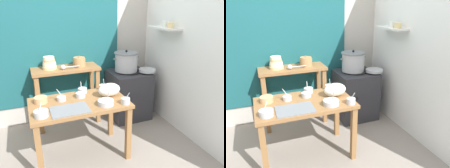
# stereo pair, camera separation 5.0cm
# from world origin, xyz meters

# --- Properties ---
(ground_plane) EXTENTS (9.00, 9.00, 0.00)m
(ground_plane) POSITION_xyz_m (0.00, 0.00, 0.00)
(ground_plane) COLOR gray
(wall_back) EXTENTS (4.40, 0.12, 2.60)m
(wall_back) POSITION_xyz_m (0.08, 1.10, 1.30)
(wall_back) COLOR #B2ADA3
(wall_back) RESTS_ON ground
(wall_right) EXTENTS (0.30, 3.20, 2.60)m
(wall_right) POSITION_xyz_m (1.40, 0.20, 1.30)
(wall_right) COLOR white
(wall_right) RESTS_ON ground
(prep_table) EXTENTS (1.10, 0.66, 0.72)m
(prep_table) POSITION_xyz_m (-0.13, -0.01, 0.61)
(prep_table) COLOR olive
(prep_table) RESTS_ON ground
(back_shelf_table) EXTENTS (0.96, 0.40, 0.90)m
(back_shelf_table) POSITION_xyz_m (-0.10, 0.83, 0.68)
(back_shelf_table) COLOR olive
(back_shelf_table) RESTS_ON ground
(stove_block) EXTENTS (0.60, 0.61, 0.78)m
(stove_block) POSITION_xyz_m (0.86, 0.70, 0.38)
(stove_block) COLOR #2D2D33
(stove_block) RESTS_ON ground
(steamer_pot) EXTENTS (0.42, 0.37, 0.33)m
(steamer_pot) POSITION_xyz_m (0.82, 0.72, 0.93)
(steamer_pot) COLOR #B7BABF
(steamer_pot) RESTS_ON stove_block
(clay_pot) EXTENTS (0.18, 0.18, 0.16)m
(clay_pot) POSITION_xyz_m (0.10, 0.83, 0.97)
(clay_pot) COLOR #A37A4C
(clay_pot) RESTS_ON back_shelf_table
(bowl_stack_enamel) EXTENTS (0.20, 0.20, 0.18)m
(bowl_stack_enamel) POSITION_xyz_m (-0.32, 0.86, 0.98)
(bowl_stack_enamel) COLOR #E5C684
(bowl_stack_enamel) RESTS_ON back_shelf_table
(ladle) EXTENTS (0.27, 0.07, 0.07)m
(ladle) POSITION_xyz_m (-0.14, 0.74, 0.94)
(ladle) COLOR #B7BABF
(ladle) RESTS_ON back_shelf_table
(serving_tray) EXTENTS (0.40, 0.28, 0.01)m
(serving_tray) POSITION_xyz_m (-0.27, -0.18, 0.72)
(serving_tray) COLOR slate
(serving_tray) RESTS_ON prep_table
(plastic_bag) EXTENTS (0.27, 0.17, 0.16)m
(plastic_bag) POSITION_xyz_m (0.25, 0.01, 0.80)
(plastic_bag) COLOR silver
(plastic_bag) RESTS_ON prep_table
(wide_pan) EXTENTS (0.26, 0.26, 0.04)m
(wide_pan) POSITION_xyz_m (1.10, 0.56, 0.80)
(wide_pan) COLOR #B7BABF
(wide_pan) RESTS_ON stove_block
(prep_bowl_0) EXTENTS (0.11, 0.11, 0.14)m
(prep_bowl_0) POSITION_xyz_m (-0.02, 0.23, 0.76)
(prep_bowl_0) COLOR #B7BABF
(prep_bowl_0) RESTS_ON prep_table
(prep_bowl_1) EXTENTS (0.15, 0.15, 0.07)m
(prep_bowl_1) POSITION_xyz_m (-0.53, 0.13, 0.76)
(prep_bowl_1) COLOR tan
(prep_bowl_1) RESTS_ON prep_table
(prep_bowl_2) EXTENTS (0.12, 0.12, 0.05)m
(prep_bowl_2) POSITION_xyz_m (-0.08, 0.12, 0.75)
(prep_bowl_2) COLOR #B7BABF
(prep_bowl_2) RESTS_ON prep_table
(prep_bowl_3) EXTENTS (0.10, 0.10, 0.16)m
(prep_bowl_3) POSITION_xyz_m (0.26, 0.24, 0.76)
(prep_bowl_3) COLOR #B7D1AD
(prep_bowl_3) RESTS_ON prep_table
(prep_bowl_4) EXTENTS (0.18, 0.18, 0.18)m
(prep_bowl_4) POSITION_xyz_m (0.13, -0.20, 0.75)
(prep_bowl_4) COLOR #B7BABF
(prep_bowl_4) RESTS_ON prep_table
(prep_bowl_5) EXTENTS (0.10, 0.10, 0.14)m
(prep_bowl_5) POSITION_xyz_m (0.34, -0.26, 0.76)
(prep_bowl_5) COLOR #B7BABF
(prep_bowl_5) RESTS_ON prep_table
(prep_bowl_6) EXTENTS (0.14, 0.14, 0.14)m
(prep_bowl_6) POSITION_xyz_m (-0.56, -0.21, 0.76)
(prep_bowl_6) COLOR #B7BABF
(prep_bowl_6) RESTS_ON prep_table
(prep_bowl_7) EXTENTS (0.10, 0.10, 0.15)m
(prep_bowl_7) POSITION_xyz_m (-0.31, 0.10, 0.75)
(prep_bowl_7) COLOR #B7BABF
(prep_bowl_7) RESTS_ON prep_table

